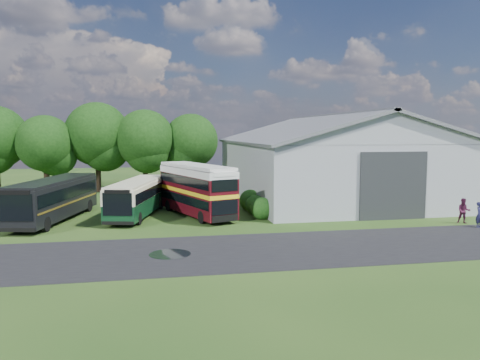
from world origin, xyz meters
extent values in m
plane|color=#1B3A12|center=(0.00, 0.00, 0.00)|extent=(120.00, 120.00, 0.00)
cube|color=black|center=(3.00, -3.00, 0.00)|extent=(60.00, 8.00, 0.02)
cylinder|color=black|center=(-1.50, -3.00, 0.00)|extent=(2.20, 2.20, 0.01)
cube|color=gray|center=(15.00, 16.00, 2.75)|extent=(18.00, 24.00, 5.50)
cube|color=#2D3033|center=(15.00, 3.92, 2.50)|extent=(5.20, 0.18, 5.00)
cylinder|color=black|center=(-13.00, 23.50, 1.53)|extent=(0.56, 0.56, 3.06)
sphere|color=black|center=(-13.00, 23.50, 5.27)|extent=(5.78, 5.78, 5.78)
cylinder|color=black|center=(-8.00, 24.80, 1.80)|extent=(0.56, 0.56, 3.60)
sphere|color=black|center=(-8.00, 24.80, 6.20)|extent=(6.80, 6.80, 6.80)
cylinder|color=black|center=(-3.00, 23.80, 1.66)|extent=(0.56, 0.56, 3.31)
sphere|color=black|center=(-3.00, 23.80, 5.70)|extent=(6.26, 6.26, 6.26)
cylinder|color=black|center=(2.00, 24.60, 1.58)|extent=(0.56, 0.56, 3.17)
sphere|color=black|center=(2.00, 24.60, 5.46)|extent=(5.98, 5.98, 5.98)
sphere|color=#194714|center=(5.60, 6.00, 0.00)|extent=(1.70, 1.70, 1.70)
sphere|color=#194714|center=(5.60, 8.00, 0.00)|extent=(1.60, 1.60, 1.60)
sphere|color=#194714|center=(5.60, 10.00, 0.00)|extent=(1.80, 1.80, 1.80)
cube|color=black|center=(-3.45, 8.99, 1.50)|extent=(4.61, 10.20, 2.47)
cube|color=#400910|center=(0.99, 8.27, 2.11)|extent=(5.30, 9.43, 3.67)
cube|color=black|center=(-9.36, 8.21, 1.66)|extent=(4.91, 11.23, 2.72)
imported|color=#1A1A3A|center=(19.27, 0.14, 0.86)|extent=(0.75, 0.69, 1.72)
imported|color=#43152F|center=(19.14, 1.57, 0.88)|extent=(1.08, 1.02, 1.77)
camera|label=1|loc=(-2.38, -27.32, 6.41)|focal=35.00mm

